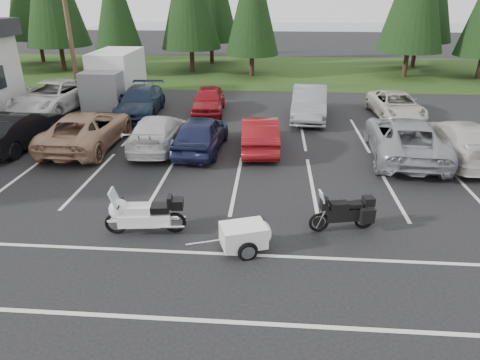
% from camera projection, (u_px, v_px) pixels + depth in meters
% --- Properties ---
extents(ground, '(120.00, 120.00, 0.00)m').
position_uv_depth(ground, '(219.00, 195.00, 14.50)').
color(ground, black).
rests_on(ground, ground).
extents(grass_strip, '(80.00, 16.00, 0.01)m').
position_uv_depth(grass_strip, '(253.00, 70.00, 36.31)').
color(grass_strip, '#1E3912').
rests_on(grass_strip, ground).
extents(lake_water, '(70.00, 50.00, 0.02)m').
position_uv_depth(lake_water, '(290.00, 34.00, 64.22)').
color(lake_water, slate).
rests_on(lake_water, ground).
extents(utility_pole, '(1.60, 0.26, 9.00)m').
position_uv_depth(utility_pole, '(68.00, 21.00, 24.17)').
color(utility_pole, '#473321').
rests_on(utility_pole, ground).
extents(box_truck, '(2.40, 5.60, 2.90)m').
position_uv_depth(box_truck, '(112.00, 78.00, 25.82)').
color(box_truck, silver).
rests_on(box_truck, ground).
extents(stall_markings, '(32.00, 16.00, 0.01)m').
position_uv_depth(stall_markings, '(226.00, 172.00, 16.31)').
color(stall_markings, silver).
rests_on(stall_markings, ground).
extents(conifer_3, '(3.87, 3.87, 9.02)m').
position_uv_depth(conifer_3, '(115.00, 4.00, 32.51)').
color(conifer_3, '#332316').
rests_on(conifer_3, ground).
extents(car_near_1, '(2.12, 4.93, 1.58)m').
position_uv_depth(car_near_1, '(19.00, 130.00, 18.55)').
color(car_near_1, black).
rests_on(car_near_1, ground).
extents(car_near_2, '(2.63, 5.65, 1.57)m').
position_uv_depth(car_near_2, '(87.00, 129.00, 18.61)').
color(car_near_2, '#A77D61').
rests_on(car_near_2, ground).
extents(car_near_3, '(2.13, 4.91, 1.41)m').
position_uv_depth(car_near_3, '(158.00, 132.00, 18.55)').
color(car_near_3, silver).
rests_on(car_near_3, ground).
extents(car_near_4, '(2.09, 4.62, 1.54)m').
position_uv_depth(car_near_4, '(201.00, 133.00, 18.13)').
color(car_near_4, '#1A1F43').
rests_on(car_near_4, ground).
extents(car_near_5, '(1.78, 4.44, 1.44)m').
position_uv_depth(car_near_5, '(260.00, 133.00, 18.31)').
color(car_near_5, maroon).
rests_on(car_near_5, ground).
extents(car_near_6, '(3.24, 6.13, 1.64)m').
position_uv_depth(car_near_6, '(405.00, 138.00, 17.44)').
color(car_near_6, gray).
rests_on(car_near_6, ground).
extents(car_near_7, '(2.47, 5.56, 1.58)m').
position_uv_depth(car_near_7, '(458.00, 140.00, 17.24)').
color(car_near_7, beige).
rests_on(car_near_7, ground).
extents(car_far_0, '(3.30, 6.21, 1.66)m').
position_uv_depth(car_far_0, '(52.00, 96.00, 24.03)').
color(car_far_0, silver).
rests_on(car_far_0, ground).
extents(car_far_1, '(2.44, 5.27, 1.49)m').
position_uv_depth(car_far_1, '(140.00, 102.00, 23.30)').
color(car_far_1, '#172339').
rests_on(car_far_1, ground).
extents(car_far_2, '(1.91, 4.26, 1.42)m').
position_uv_depth(car_far_2, '(209.00, 100.00, 23.75)').
color(car_far_2, maroon).
rests_on(car_far_2, ground).
extents(car_far_3, '(2.17, 5.14, 1.65)m').
position_uv_depth(car_far_3, '(309.00, 103.00, 22.65)').
color(car_far_3, slate).
rests_on(car_far_3, ground).
extents(car_far_4, '(2.50, 4.90, 1.32)m').
position_uv_depth(car_far_4, '(396.00, 105.00, 22.92)').
color(car_far_4, beige).
rests_on(car_far_4, ground).
extents(touring_motorcycle, '(2.61, 1.06, 1.40)m').
position_uv_depth(touring_motorcycle, '(144.00, 211.00, 11.96)').
color(touring_motorcycle, white).
rests_on(touring_motorcycle, ground).
extents(cargo_trailer, '(1.90, 1.45, 0.78)m').
position_uv_depth(cargo_trailer, '(243.00, 238.00, 11.28)').
color(cargo_trailer, white).
rests_on(cargo_trailer, ground).
extents(adventure_motorcycle, '(2.26, 1.17, 1.31)m').
position_uv_depth(adventure_motorcycle, '(343.00, 210.00, 12.14)').
color(adventure_motorcycle, black).
rests_on(adventure_motorcycle, ground).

